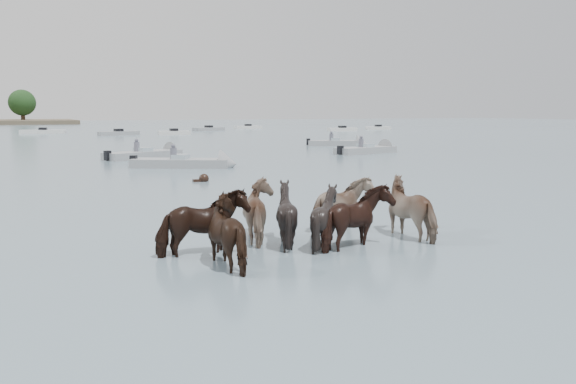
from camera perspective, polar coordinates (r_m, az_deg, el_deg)
name	(u,v)px	position (r m, az deg, el deg)	size (l,w,h in m)	color
ground	(272,264)	(11.55, -1.67, -7.23)	(400.00, 400.00, 0.00)	#4A5F6B
pony_herd	(308,219)	(13.06, 2.04, -2.75)	(7.36, 3.76, 1.68)	black
swimming_pony	(203,179)	(25.22, -8.58, 1.29)	(0.72, 0.44, 0.44)	black
motorboat_b	(195,163)	(31.59, -9.38, 2.86)	(5.82, 4.28, 1.92)	gray
motorboat_c	(153,154)	(38.97, -13.47, 3.72)	(5.93, 3.88, 1.92)	gray
motorboat_d	(373,150)	(42.77, 8.56, 4.23)	(5.76, 2.67, 1.92)	gray
motorboat_e	(344,143)	(51.52, 5.63, 4.93)	(5.45, 3.83, 1.92)	gray
distant_flotilla	(39,132)	(84.97, -23.83, 5.54)	(105.15, 29.16, 0.93)	silver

